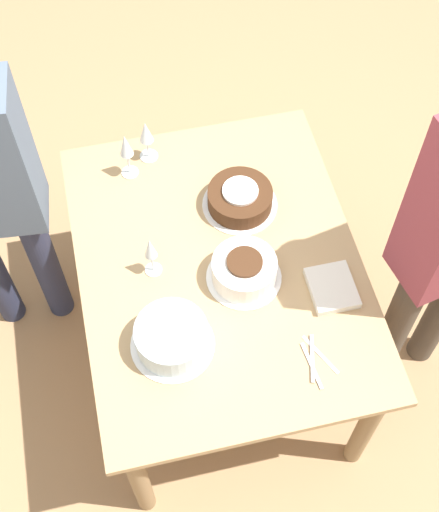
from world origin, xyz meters
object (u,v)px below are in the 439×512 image
Objects in this scene: cake_back_decorated at (172,338)px; wine_glass_extra at (151,250)px; cake_center_white at (244,270)px; cake_front_chocolate at (240,198)px; wine_glass_near at (146,134)px; wine_glass_far at (126,148)px.

wine_glass_extra reaches higher than cake_back_decorated.
cake_center_white is 0.32m from cake_front_chocolate.
wine_glass_near is 0.90× the size of wine_glass_far.
cake_front_chocolate is 1.33× the size of wine_glass_far.
cake_back_decorated is 0.76m from wine_glass_far.
wine_glass_far is at bearing 29.70° from cake_center_white.
cake_front_chocolate is 0.43m from wine_glass_extra.
cake_center_white is at bearing -55.82° from cake_back_decorated.
wine_glass_far is (0.75, 0.02, 0.09)m from cake_back_decorated.
wine_glass_near is at bearing 43.43° from cake_front_chocolate.
cake_front_chocolate is 0.46m from wine_glass_far.
cake_back_decorated is at bearing 175.66° from wine_glass_near.
wine_glass_extra is (0.30, 0.01, 0.08)m from cake_back_decorated.
wine_glass_near reaches higher than cake_back_decorated.
wine_glass_far is at bearing 1.46° from wine_glass_extra.
cake_center_white is 0.66m from wine_glass_near.
cake_center_white is 0.95× the size of cake_back_decorated.
cake_front_chocolate is 1.46× the size of wine_glass_extra.
wine_glass_far is 1.10× the size of wine_glass_extra.
wine_glass_near is 0.99× the size of wine_glass_extra.
wine_glass_extra is (-0.45, -0.01, -0.02)m from wine_glass_far.
wine_glass_far reaches higher than cake_back_decorated.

